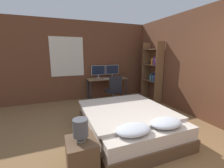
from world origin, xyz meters
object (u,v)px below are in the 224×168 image
(keyboard, at_px, (109,79))
(office_chair, at_px, (114,93))
(bedside_lamp, at_px, (81,128))
(monitor_left, at_px, (98,71))
(nightstand, at_px, (82,157))
(computer_mouse, at_px, (116,78))
(desk, at_px, (107,81))
(bed, at_px, (128,121))
(monitor_right, at_px, (112,70))
(bookshelf, at_px, (154,70))

(keyboard, xyz_separation_m, office_chair, (-0.04, -0.57, -0.38))
(bedside_lamp, height_order, monitor_left, monitor_left)
(nightstand, relative_size, office_chair, 0.52)
(bedside_lamp, height_order, computer_mouse, bedside_lamp)
(desk, distance_m, keyboard, 0.21)
(bedside_lamp, bearing_deg, office_chair, 59.18)
(computer_mouse, bearing_deg, keyboard, 180.00)
(desk, height_order, computer_mouse, computer_mouse)
(bed, xyz_separation_m, keyboard, (0.40, 2.23, 0.52))
(bed, relative_size, desk, 1.46)
(bedside_lamp, xyz_separation_m, monitor_left, (1.21, 3.32, 0.34))
(keyboard, bearing_deg, desk, 90.00)
(computer_mouse, relative_size, office_chair, 0.07)
(desk, bearing_deg, computer_mouse, -33.69)
(monitor_left, xyz_separation_m, computer_mouse, (0.53, -0.35, -0.24))
(nightstand, height_order, monitor_right, monitor_right)
(bedside_lamp, height_order, office_chair, office_chair)
(computer_mouse, height_order, bookshelf, bookshelf)
(nightstand, height_order, bedside_lamp, bedside_lamp)
(bedside_lamp, distance_m, monitor_right, 3.76)
(monitor_right, xyz_separation_m, keyboard, (-0.27, -0.35, -0.24))
(bed, relative_size, office_chair, 2.12)
(nightstand, relative_size, bedside_lamp, 1.68)
(bedside_lamp, bearing_deg, keyboard, 63.65)
(monitor_left, height_order, office_chair, monitor_left)
(computer_mouse, bearing_deg, monitor_left, 146.35)
(bed, distance_m, desk, 2.47)
(nightstand, xyz_separation_m, bedside_lamp, (0.00, 0.00, 0.43))
(bed, bearing_deg, desk, 80.59)
(bed, bearing_deg, computer_mouse, 73.54)
(desk, distance_m, office_chair, 0.79)
(keyboard, distance_m, bookshelf, 1.54)
(bed, xyz_separation_m, desk, (0.40, 2.40, 0.41))
(bed, height_order, bedside_lamp, bedside_lamp)
(nightstand, xyz_separation_m, monitor_right, (1.74, 3.32, 0.76))
(bedside_lamp, height_order, bookshelf, bookshelf)
(bed, relative_size, monitor_right, 4.05)
(bed, xyz_separation_m, nightstand, (-1.07, -0.74, 0.00))
(nightstand, bearing_deg, keyboard, 63.65)
(office_chair, height_order, bookshelf, bookshelf)
(bedside_lamp, bearing_deg, monitor_left, 70.05)
(nightstand, xyz_separation_m, bookshelf, (2.87, 2.38, 0.82))
(nightstand, xyz_separation_m, office_chair, (1.43, 2.40, 0.14))
(computer_mouse, bearing_deg, office_chair, -117.69)
(monitor_right, height_order, keyboard, monitor_right)
(nightstand, distance_m, bedside_lamp, 0.43)
(nightstand, distance_m, desk, 3.50)
(computer_mouse, bearing_deg, bedside_lamp, -120.24)
(monitor_right, xyz_separation_m, computer_mouse, (-0.01, -0.35, -0.24))
(office_chair, bearing_deg, computer_mouse, 62.31)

